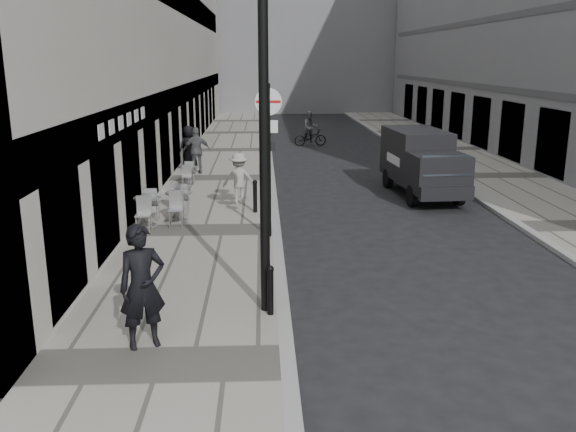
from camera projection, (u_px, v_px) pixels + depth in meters
name	position (u px, v px, depth m)	size (l,w,h in m)	color
sidewalk	(221.00, 179.00, 24.22)	(4.00, 60.00, 0.12)	gray
far_sidewalk	(493.00, 177.00, 24.68)	(4.00, 60.00, 0.12)	gray
walking_man	(142.00, 287.00, 9.76)	(0.75, 0.49, 2.06)	black
sign_post	(269.00, 141.00, 15.56)	(0.68, 0.12, 3.98)	black
lamppost	(264.00, 104.00, 10.51)	(0.31, 0.31, 6.85)	black
bollard_near	(270.00, 292.00, 11.14)	(0.12, 0.12, 0.88)	black
bollard_far	(255.00, 197.00, 18.61)	(0.13, 0.13, 0.94)	black
panel_van	(421.00, 160.00, 21.33)	(2.08, 4.89, 2.25)	black
cyclist	(310.00, 132.00, 33.62)	(1.86, 0.90, 1.93)	black
pedestrian_a	(197.00, 151.00, 24.81)	(1.11, 0.46, 1.90)	#57585C
pedestrian_b	(239.00, 179.00, 19.64)	(1.07, 0.62, 1.66)	#9A948F
pedestrian_c	(189.00, 147.00, 26.09)	(0.89, 0.58, 1.82)	black
cafe_table_near	(179.00, 204.00, 17.68)	(0.76, 1.72, 0.98)	#B2B2B4
cafe_table_mid	(148.00, 209.00, 17.08)	(0.75, 1.70, 0.97)	silver
cafe_table_far	(188.00, 174.00, 22.73)	(0.63, 1.42, 0.81)	#B0B0B2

